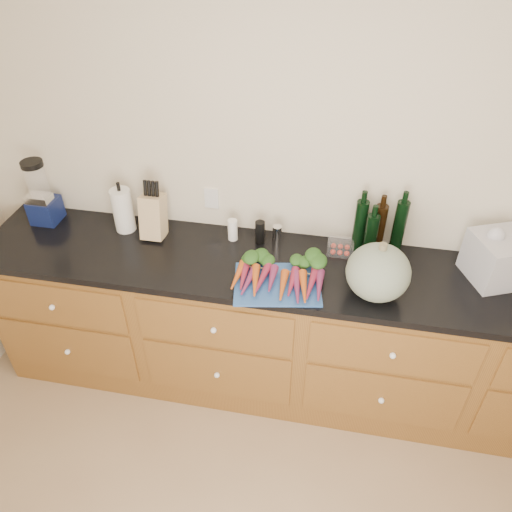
% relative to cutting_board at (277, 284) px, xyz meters
% --- Properties ---
extents(wall_back, '(4.10, 0.05, 2.60)m').
position_rel_cutting_board_xyz_m(wall_back, '(0.15, 0.48, 0.35)').
color(wall_back, beige).
rests_on(wall_back, ground).
extents(cabinets, '(3.60, 0.64, 0.90)m').
position_rel_cutting_board_xyz_m(cabinets, '(0.15, 0.16, -0.49)').
color(cabinets, brown).
rests_on(cabinets, ground).
extents(countertop, '(3.64, 0.62, 0.04)m').
position_rel_cutting_board_xyz_m(countertop, '(0.15, 0.16, -0.03)').
color(countertop, black).
rests_on(countertop, cabinets).
extents(cutting_board, '(0.48, 0.39, 0.01)m').
position_rel_cutting_board_xyz_m(cutting_board, '(0.00, 0.00, 0.00)').
color(cutting_board, '#29549A').
rests_on(cutting_board, countertop).
extents(carrots, '(0.45, 0.33, 0.06)m').
position_rel_cutting_board_xyz_m(carrots, '(0.00, 0.04, 0.03)').
color(carrots, '#CB5417').
rests_on(carrots, cutting_board).
extents(squash, '(0.31, 0.31, 0.28)m').
position_rel_cutting_board_xyz_m(squash, '(0.48, 0.02, 0.13)').
color(squash, slate).
rests_on(squash, countertop).
extents(blender_appliance, '(0.15, 0.15, 0.39)m').
position_rel_cutting_board_xyz_m(blender_appliance, '(-1.42, 0.32, 0.16)').
color(blender_appliance, '#0F1948').
rests_on(blender_appliance, countertop).
extents(paper_towel, '(0.11, 0.11, 0.26)m').
position_rel_cutting_board_xyz_m(paper_towel, '(-0.93, 0.32, 0.12)').
color(paper_towel, white).
rests_on(paper_towel, countertop).
extents(knife_block, '(0.12, 0.12, 0.25)m').
position_rel_cutting_board_xyz_m(knife_block, '(-0.75, 0.30, 0.12)').
color(knife_block, tan).
rests_on(knife_block, countertop).
extents(grinder_salt, '(0.05, 0.05, 0.12)m').
position_rel_cutting_board_xyz_m(grinder_salt, '(-0.31, 0.34, 0.06)').
color(grinder_salt, white).
rests_on(grinder_salt, countertop).
extents(grinder_pepper, '(0.05, 0.05, 0.13)m').
position_rel_cutting_board_xyz_m(grinder_pepper, '(-0.15, 0.34, 0.06)').
color(grinder_pepper, black).
rests_on(grinder_pepper, countertop).
extents(canister_chrome, '(0.05, 0.05, 0.12)m').
position_rel_cutting_board_xyz_m(canister_chrome, '(-0.06, 0.34, 0.05)').
color(canister_chrome, silver).
rests_on(canister_chrome, countertop).
extents(tomato_box, '(0.14, 0.11, 0.07)m').
position_rel_cutting_board_xyz_m(tomato_box, '(0.29, 0.33, 0.03)').
color(tomato_box, white).
rests_on(tomato_box, countertop).
extents(bottles, '(0.27, 0.14, 0.32)m').
position_rel_cutting_board_xyz_m(bottles, '(0.47, 0.37, 0.14)').
color(bottles, black).
rests_on(bottles, countertop).
extents(grocery_bag, '(0.40, 0.37, 0.24)m').
position_rel_cutting_board_xyz_m(grocery_bag, '(1.10, 0.28, 0.11)').
color(grocery_bag, silver).
rests_on(grocery_bag, countertop).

